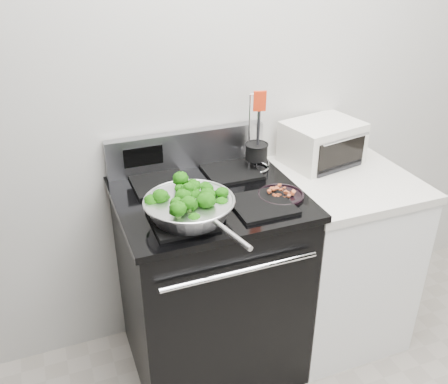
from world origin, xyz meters
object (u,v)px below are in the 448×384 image
utensil_holder (256,156)px  toaster_oven (322,143)px  bacon_plate (281,193)px  skillet (190,207)px  gas_range (210,281)px

utensil_holder → toaster_oven: bearing=17.3°
bacon_plate → skillet: bearing=-174.5°
toaster_oven → utensil_holder: bearing=171.3°
gas_range → skillet: (-0.14, -0.17, 0.52)m
gas_range → bacon_plate: gas_range is taller
skillet → utensil_holder: size_ratio=1.47×
skillet → utensil_holder: 0.55m
toaster_oven → gas_range: bearing=-175.9°
bacon_plate → toaster_oven: size_ratio=0.49×
gas_range → utensil_holder: size_ratio=2.96×
gas_range → toaster_oven: (0.66, 0.18, 0.54)m
gas_range → toaster_oven: gas_range is taller
skillet → utensil_holder: utensil_holder is taller
utensil_holder → gas_range: bearing=-136.3°
utensil_holder → skillet: bearing=-127.8°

